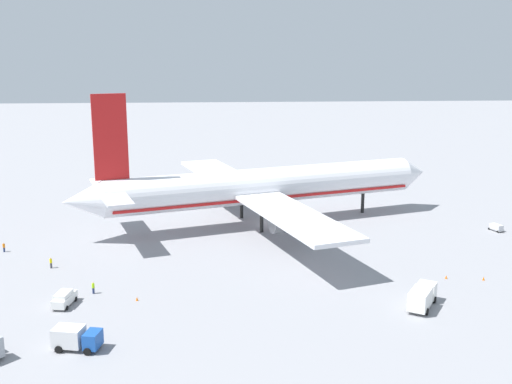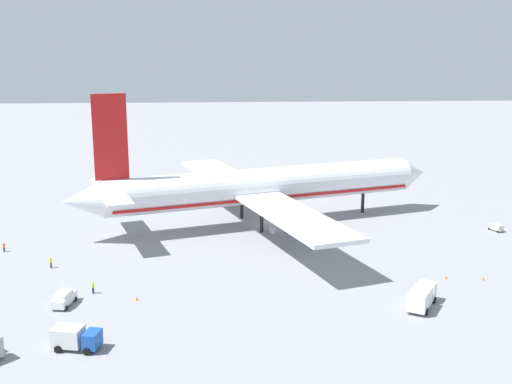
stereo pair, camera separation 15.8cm
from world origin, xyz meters
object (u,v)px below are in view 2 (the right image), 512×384
object	(u,v)px
traffic_cone_1	(483,279)
traffic_cone_2	(446,277)
service_van	(64,298)
service_truck_2	(75,337)
ground_worker_2	(93,288)
ground_worker_1	(51,263)
service_truck_0	(422,296)
baggage_cart_0	(496,227)
ground_worker_0	(4,247)
airliner	(260,187)
traffic_cone_0	(137,299)

from	to	relation	value
traffic_cone_1	traffic_cone_2	distance (m)	5.43
service_van	traffic_cone_2	size ratio (longest dim) A/B	8.87
service_truck_2	ground_worker_2	xyz separation A→B (m)	(-1.10, 16.78, -0.56)
service_van	ground_worker_1	world-z (taller)	service_van
service_truck_2	service_truck_0	bearing A→B (deg)	11.23
baggage_cart_0	traffic_cone_2	xyz separation A→B (m)	(-19.00, -24.07, -0.43)
traffic_cone_1	ground_worker_2	bearing A→B (deg)	-179.00
ground_worker_0	ground_worker_1	distance (m)	13.35
service_truck_0	traffic_cone_1	distance (m)	15.63
ground_worker_2	traffic_cone_2	xyz separation A→B (m)	(51.96, 2.05, -0.62)
service_truck_2	ground_worker_1	size ratio (longest dim) A/B	3.29
airliner	ground_worker_0	bearing A→B (deg)	-162.39
service_truck_2	ground_worker_0	xyz separation A→B (m)	(-19.72, 36.75, -0.63)
airliner	baggage_cart_0	bearing A→B (deg)	-10.35
airliner	service_truck_2	xyz separation A→B (m)	(-25.29, -51.04, -6.08)
baggage_cart_0	ground_worker_2	distance (m)	75.61
service_truck_0	ground_worker_2	size ratio (longest dim) A/B	4.06
service_truck_2	traffic_cone_2	size ratio (longest dim) A/B	10.52
service_truck_0	traffic_cone_2	bearing A→B (deg)	54.41
airliner	baggage_cart_0	world-z (taller)	airliner
traffic_cone_1	service_van	bearing A→B (deg)	-175.30
airliner	ground_worker_0	size ratio (longest dim) A/B	45.62
service_truck_0	traffic_cone_0	world-z (taller)	service_truck_0
service_truck_0	service_truck_2	world-z (taller)	service_truck_0
ground_worker_0	ground_worker_1	bearing A→B (deg)	-41.35
traffic_cone_0	ground_worker_0	bearing A→B (deg)	137.45
airliner	service_truck_2	world-z (taller)	airliner
service_van	baggage_cart_0	xyz separation A→B (m)	(74.08, 30.09, -0.33)
service_truck_2	ground_worker_2	distance (m)	16.83
ground_worker_0	ground_worker_2	size ratio (longest dim) A/B	0.93
service_truck_0	ground_worker_1	distance (m)	56.65
airliner	service_truck_0	xyz separation A→B (m)	(18.27, -42.40, -5.95)
ground_worker_0	traffic_cone_1	bearing A→B (deg)	-14.03
traffic_cone_2	traffic_cone_0	bearing A→B (deg)	-173.65
ground_worker_0	traffic_cone_0	xyz separation A→B (m)	(25.04, -22.98, -0.55)
service_truck_2	airliner	bearing A→B (deg)	63.64
traffic_cone_0	traffic_cone_2	bearing A→B (deg)	6.35
traffic_cone_0	traffic_cone_2	distance (m)	45.81
ground_worker_0	airliner	bearing A→B (deg)	17.61
service_truck_2	traffic_cone_1	bearing A→B (deg)	17.56
airliner	ground_worker_2	bearing A→B (deg)	-127.61
traffic_cone_1	traffic_cone_2	xyz separation A→B (m)	(-5.33, 1.05, 0.00)
service_van	traffic_cone_0	distance (m)	9.62
traffic_cone_1	ground_worker_0	bearing A→B (deg)	165.97
baggage_cart_0	ground_worker_2	xyz separation A→B (m)	(-70.96, -26.12, 0.19)
service_van	ground_worker_1	size ratio (longest dim) A/B	2.78
ground_worker_0	traffic_cone_1	world-z (taller)	ground_worker_0
ground_worker_0	ground_worker_1	xyz separation A→B (m)	(10.02, -8.82, 0.07)
ground_worker_2	traffic_cone_1	xyz separation A→B (m)	(57.29, 1.00, -0.62)
service_truck_0	ground_worker_0	bearing A→B (deg)	156.05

